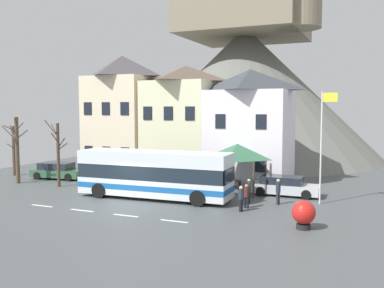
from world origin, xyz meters
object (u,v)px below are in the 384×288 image
at_px(public_bench, 230,180).
at_px(bare_tree_00, 17,149).
at_px(townhouse_00, 123,115).
at_px(transit_bus, 154,175).
at_px(pedestrian_01, 241,198).
at_px(harbour_buoy, 304,213).
at_px(parked_car_00, 284,186).
at_px(hilltop_castle, 245,85).
at_px(bare_tree_01, 58,153).
at_px(bus_shelter, 237,152).
at_px(pedestrian_03, 249,191).
at_px(pedestrian_02, 278,190).
at_px(townhouse_01, 186,121).
at_px(flagpole, 323,139).
at_px(bare_tree_02, 14,150).
at_px(townhouse_02, 250,126).
at_px(parked_car_01, 58,171).
at_px(pedestrian_00, 246,195).

distance_m(public_bench, bare_tree_00, 17.06).
relative_size(townhouse_00, transit_bus, 1.03).
height_order(pedestrian_01, harbour_buoy, pedestrian_01).
bearing_deg(parked_car_00, hilltop_castle, 112.39).
relative_size(hilltop_castle, bare_tree_01, 6.34).
bearing_deg(bus_shelter, pedestrian_03, -60.87).
height_order(bus_shelter, parked_car_00, bus_shelter).
height_order(pedestrian_02, public_bench, pedestrian_02).
bearing_deg(townhouse_01, bare_tree_00, -140.21).
bearing_deg(hilltop_castle, townhouse_01, -92.10).
bearing_deg(transit_bus, pedestrian_02, 7.68).
distance_m(townhouse_01, flagpole, 14.36).
xyz_separation_m(pedestrian_03, bare_tree_02, (-22.31, 2.66, 1.51)).
bearing_deg(pedestrian_01, townhouse_02, 103.19).
bearing_deg(pedestrian_02, public_bench, 134.35).
bearing_deg(parked_car_01, townhouse_00, 50.15).
relative_size(parked_car_01, public_bench, 2.76).
height_order(flagpole, bare_tree_02, flagpole).
height_order(hilltop_castle, pedestrian_03, hilltop_castle).
distance_m(harbour_buoy, bare_tree_00, 23.52).
xyz_separation_m(townhouse_01, hilltop_castle, (0.60, 16.36, 3.95)).
height_order(townhouse_02, bare_tree_02, townhouse_02).
height_order(bus_shelter, pedestrian_02, bus_shelter).
bearing_deg(transit_bus, bare_tree_00, 173.82).
relative_size(pedestrian_00, harbour_buoy, 1.02).
bearing_deg(public_bench, parked_car_01, -170.36).
relative_size(parked_car_01, bare_tree_02, 0.99).
relative_size(townhouse_00, bare_tree_02, 2.27).
distance_m(pedestrian_01, flagpole, 6.45).
distance_m(townhouse_00, pedestrian_01, 18.24).
distance_m(townhouse_00, transit_bus, 12.66).
distance_m(parked_car_00, pedestrian_03, 3.68).
xyz_separation_m(townhouse_00, bare_tree_02, (-8.03, -5.24, -3.07)).
height_order(bus_shelter, parked_car_01, bus_shelter).
xyz_separation_m(townhouse_00, bare_tree_00, (-4.68, -8.15, -2.64)).
relative_size(townhouse_01, parked_car_01, 2.07).
relative_size(transit_bus, bare_tree_02, 2.21).
height_order(transit_bus, pedestrian_01, transit_bus).
height_order(townhouse_01, flagpole, townhouse_01).
bearing_deg(pedestrian_03, flagpole, 20.43).
distance_m(hilltop_castle, bus_shelter, 23.39).
xyz_separation_m(townhouse_01, flagpole, (12.46, -7.10, -0.79)).
relative_size(public_bench, bare_tree_00, 0.32).
height_order(townhouse_00, public_bench, townhouse_00).
height_order(townhouse_01, parked_car_00, townhouse_01).
bearing_deg(townhouse_01, harbour_buoy, -46.91).
xyz_separation_m(townhouse_00, pedestrian_00, (14.51, -9.23, -4.56)).
xyz_separation_m(hilltop_castle, pedestrian_00, (7.88, -26.35, -7.98)).
xyz_separation_m(pedestrian_00, harbour_buoy, (3.86, -3.20, -0.02)).
height_order(hilltop_castle, bare_tree_02, hilltop_castle).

